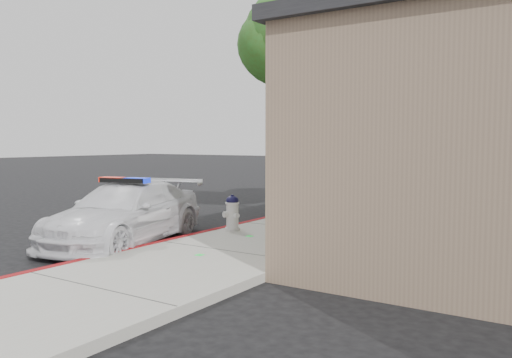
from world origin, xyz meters
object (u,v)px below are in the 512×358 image
object	(u,v)px
fire_hydrant	(232,212)
street_tree_near	(308,42)
street_tree_mid	(364,69)
police_car	(125,213)
street_tree_far	(392,100)

from	to	relation	value
fire_hydrant	street_tree_near	world-z (taller)	street_tree_near
fire_hydrant	street_tree_mid	bearing A→B (deg)	104.95
police_car	street_tree_far	xyz separation A→B (m)	(2.00, 11.26, 3.07)
police_car	fire_hydrant	xyz separation A→B (m)	(1.49, 1.88, -0.10)
police_car	street_tree_near	distance (m)	6.65
fire_hydrant	street_tree_near	size ratio (longest dim) A/B	0.13
police_car	street_tree_near	xyz separation A→B (m)	(1.88, 4.80, 4.20)
street_tree_mid	street_tree_far	xyz separation A→B (m)	(-0.29, 3.44, -0.72)
street_tree_near	police_car	bearing A→B (deg)	-111.39
street_tree_far	police_car	bearing A→B (deg)	-100.06
police_car	street_tree_near	size ratio (longest dim) A/B	0.76
street_tree_near	street_tree_far	world-z (taller)	street_tree_near
street_tree_far	fire_hydrant	bearing A→B (deg)	-93.12
police_car	street_tree_near	world-z (taller)	street_tree_near
police_car	street_tree_near	bearing A→B (deg)	55.52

